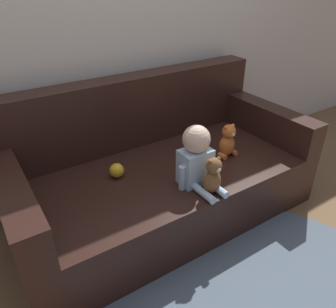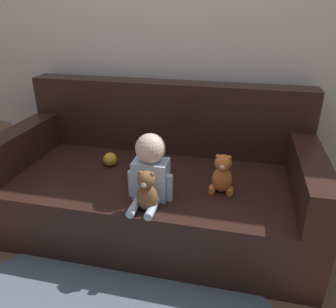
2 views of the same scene
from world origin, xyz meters
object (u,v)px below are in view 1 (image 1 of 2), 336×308
Objects in this scene: couch at (158,172)px; teddy_bear_brown at (213,176)px; toy_ball at (117,170)px; plush_toy_side at (228,141)px; person_baby at (197,157)px.

couch is 8.58× the size of teddy_bear_brown.
teddy_bear_brown is (0.08, -0.48, 0.21)m from couch.
couch is 21.77× the size of toy_ball.
teddy_bear_brown is at bearing -80.64° from couch.
couch is 0.35m from toy_ball.
teddy_bear_brown is 0.46m from plush_toy_side.
person_baby is (0.06, -0.35, 0.27)m from couch.
person_baby is at bearing -79.83° from couch.
couch reaches higher than plush_toy_side.
person_baby is at bearing -159.36° from plush_toy_side.
person_baby is 1.59× the size of plush_toy_side.
couch is 0.53m from teddy_bear_brown.
teddy_bear_brown reaches higher than toy_ball.
couch is at bearing 155.79° from plush_toy_side.
plush_toy_side is at bearing -13.04° from toy_ball.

